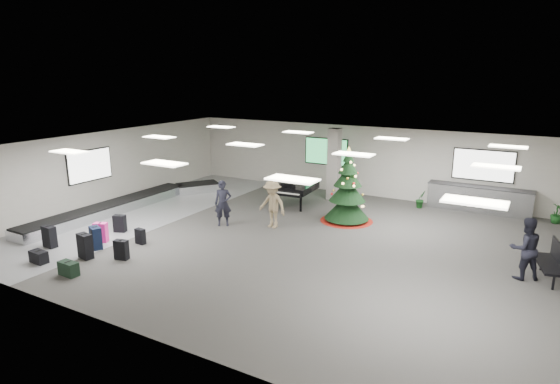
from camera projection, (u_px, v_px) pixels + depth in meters
The scene contains 22 objects.
ground at pixel (295, 240), 16.06m from camera, with size 18.00×18.00×0.00m, color #3E3B38.
room_envelope at pixel (295, 169), 16.23m from camera, with size 18.02×14.02×3.21m.
baggage_carousel at pixel (130, 204), 19.68m from camera, with size 2.28×9.71×0.43m.
service_counter at pixel (479, 199), 19.14m from camera, with size 4.05×0.65×1.08m.
suitcase_0 at pixel (85, 246), 14.37m from camera, with size 0.54×0.36×0.80m.
suitcase_1 at pixel (95, 238), 15.18m from camera, with size 0.52×0.43×0.73m.
pink_suitcase at pixel (101, 232), 15.75m from camera, with size 0.49×0.40×0.70m.
suitcase_3 at pixel (140, 236), 15.61m from camera, with size 0.36×0.22×0.54m.
navy_suitcase at pixel (96, 238), 15.16m from camera, with size 0.55×0.44×0.75m.
suitcase_5 at pixel (49, 237), 15.28m from camera, with size 0.50×0.29×0.74m.
green_duffel at pixel (69, 269), 13.19m from camera, with size 0.61×0.32×0.42m.
suitcase_7 at pixel (121, 250), 14.31m from camera, with size 0.46×0.31×0.63m.
suitcase_8 at pixel (120, 224), 16.76m from camera, with size 0.48×0.38×0.65m.
black_duffel at pixel (39, 257), 14.06m from camera, with size 0.59×0.35×0.39m.
christmas_tree at pixel (347, 196), 17.85m from camera, with size 2.04×2.04×2.91m.
grand_piano at pixel (294, 188), 19.91m from camera, with size 1.63×2.02×1.11m.
bench at pixel (554, 260), 12.77m from camera, with size 0.92×1.72×1.04m.
traveler_a at pixel (223, 203), 17.34m from camera, with size 0.63×0.41×1.72m, color black.
traveler_b at pixel (272, 204), 17.12m from camera, with size 1.15×0.66×1.78m, color #907B59.
traveler_bench at pixel (525, 248), 12.82m from camera, with size 0.86×0.67×1.77m, color black.
potted_plant_left at pixel (421, 199), 19.75m from camera, with size 0.42×0.34×0.76m, color #133D19.
potted_plant_right at pixel (557, 214), 17.72m from camera, with size 0.42×0.42×0.75m, color #133D19.
Camera 1 is at (7.02, -13.44, 5.56)m, focal length 30.00 mm.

